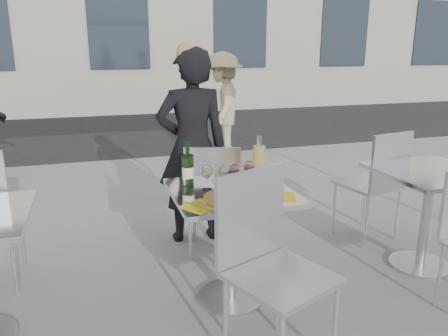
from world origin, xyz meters
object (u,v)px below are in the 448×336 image
object	(u,v)px
chair_far	(213,191)
side_chair_rfar	(378,177)
wine_bottle	(188,169)
main_table	(231,222)
side_table_right	(428,198)
wineglass_red_b	(249,168)
pizza_far	(237,176)
wineglass_white_a	(207,173)
chair_near	(267,253)
salad_plate	(238,183)
woman_diner	(192,147)
carafe	(259,161)
sugar_shaker	(251,179)
wineglass_white_b	(224,172)
pedestrian_b	(223,107)
napkin_right	(279,197)
napkin_left	(201,206)
pizza_near	(234,198)
wineglass_red_a	(234,172)

from	to	relation	value
chair_far	side_chair_rfar	size ratio (longest dim) A/B	0.95
wine_bottle	main_table	bearing A→B (deg)	-33.64
side_table_right	wineglass_red_b	bearing A→B (deg)	176.97
pizza_far	wineglass_white_a	xyz separation A→B (m)	(-0.25, -0.16, 0.09)
chair_near	salad_plate	world-z (taller)	chair_near
woman_diner	pizza_far	distance (m)	0.80
pizza_far	carafe	bearing A→B (deg)	-9.76
side_chair_rfar	sugar_shaker	size ratio (longest dim) A/B	8.87
side_table_right	main_table	bearing A→B (deg)	180.00
side_chair_rfar	chair_near	bearing A→B (deg)	24.71
main_table	wineglass_white_b	xyz separation A→B (m)	(-0.04, 0.03, 0.32)
pedestrian_b	wineglass_white_a	bearing A→B (deg)	3.15
chair_near	napkin_right	size ratio (longest dim) A/B	4.33
salad_plate	wineglass_white_b	world-z (taller)	wineglass_white_b
wine_bottle	wineglass_white_b	size ratio (longest dim) A/B	1.87
wineglass_white_a	napkin_left	xyz separation A→B (m)	(-0.11, -0.27, -0.11)
wine_bottle	pizza_far	bearing A→B (deg)	9.87
carafe	napkin_right	world-z (taller)	carafe
sugar_shaker	napkin_right	size ratio (longest dim) A/B	0.46
wine_bottle	wineglass_white_b	xyz separation A→B (m)	(0.20, -0.13, -0.00)
pizza_near	pizza_far	distance (m)	0.41
wineglass_red_a	pedestrian_b	bearing A→B (deg)	74.07
chair_near	pizza_far	size ratio (longest dim) A/B	2.97
carafe	napkin_left	size ratio (longest dim) A/B	1.17
sugar_shaker	wineglass_white_b	size ratio (longest dim) A/B	0.68
chair_near	napkin_left	size ratio (longest dim) A/B	4.03
main_table	pizza_near	world-z (taller)	pizza_near
napkin_left	side_chair_rfar	bearing A→B (deg)	-9.26
chair_far	salad_plate	world-z (taller)	chair_far
chair_near	napkin_right	world-z (taller)	chair_near
carafe	wineglass_red_a	size ratio (longest dim) A/B	1.84
carafe	chair_far	bearing A→B (deg)	113.64
pedestrian_b	wineglass_white_a	distance (m)	3.76
main_table	chair_near	bearing A→B (deg)	-89.34
napkin_right	main_table	bearing A→B (deg)	156.72
side_chair_rfar	wineglass_white_a	world-z (taller)	side_chair_rfar
wineglass_red_a	main_table	bearing A→B (deg)	-145.01
chair_far	pizza_near	distance (m)	0.83
main_table	wineglass_red_a	size ratio (longest dim) A/B	4.76
pizza_far	wineglass_white_b	world-z (taller)	wineglass_white_b
napkin_left	wine_bottle	bearing A→B (deg)	55.38
wine_bottle	sugar_shaker	size ratio (longest dim) A/B	2.76
wine_bottle	wineglass_white_b	bearing A→B (deg)	-32.36
main_table	napkin_right	world-z (taller)	napkin_right
wine_bottle	wineglass_red_a	world-z (taller)	wine_bottle
chair_far	salad_plate	bearing A→B (deg)	107.45
pizza_near	salad_plate	distance (m)	0.20
side_table_right	carafe	size ratio (longest dim) A/B	2.59
side_table_right	chair_near	world-z (taller)	chair_near
pizza_near	wineglass_white_a	xyz separation A→B (m)	(-0.10, 0.22, 0.10)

